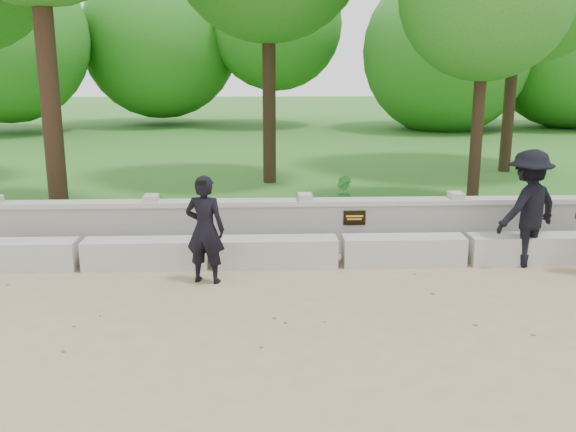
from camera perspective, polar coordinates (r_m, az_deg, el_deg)
name	(u,v)px	position (r m, az deg, el deg)	size (l,w,h in m)	color
ground	(358,311)	(8.32, 6.21, -8.39)	(80.00, 80.00, 0.00)	tan
lawn	(296,151)	(21.86, 0.76, 5.78)	(40.00, 22.00, 0.25)	#396825
concrete_bench	(340,251)	(10.03, 4.64, -3.14)	(11.90, 0.45, 0.45)	#A7A49E
parapet_wall	(335,225)	(10.63, 4.20, -0.82)	(12.50, 0.35, 0.90)	#9D9B94
man_main	(205,229)	(9.17, -7.38, -1.19)	(0.65, 0.59, 1.57)	black
visitor_mid	(528,208)	(10.51, 20.55, 0.65)	(1.35, 1.15, 1.81)	black
shrub_a	(163,209)	(11.71, -11.06, 0.64)	(0.29, 0.20, 0.56)	#267126
shrub_b	(343,192)	(12.73, 4.93, 2.10)	(0.36, 0.29, 0.66)	#267126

